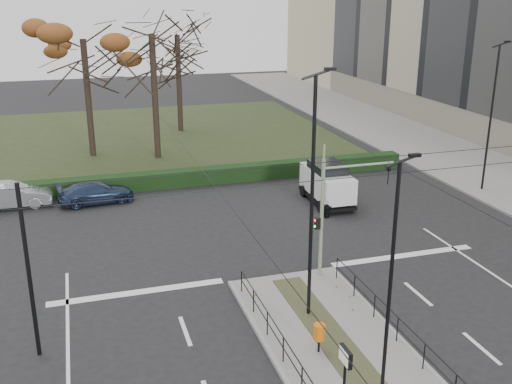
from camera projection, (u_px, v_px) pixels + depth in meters
ground at (330, 339)px, 20.75m from camera, size 140.00×140.00×0.00m
median_island at (362, 380)px, 18.46m from camera, size 4.40×15.00×0.14m
sidewalk_east at (431, 148)px, 45.64m from camera, size 8.00×90.00×0.14m
park at (101, 141)px, 48.08m from camera, size 38.00×26.00×0.10m
hedge at (112, 184)px, 35.79m from camera, size 38.00×1.00×1.00m
median_railing at (366, 357)px, 18.08m from camera, size 4.14×13.24×0.92m
catenary at (315, 231)px, 21.12m from camera, size 20.00×34.00×6.00m
traffic_light at (329, 208)px, 24.34m from camera, size 3.42×1.97×5.04m
litter_bin at (319, 332)px, 19.58m from camera, size 0.39×0.39×1.01m
info_panel at (345, 365)px, 15.97m from camera, size 0.13×0.61×2.36m
streetlamp_median_near at (391, 285)px, 16.18m from camera, size 0.62×0.13×7.43m
streetlamp_median_far at (313, 197)px, 20.69m from camera, size 0.75×0.15×8.98m
streetlamp_sidewalk at (491, 116)px, 34.68m from camera, size 0.73×0.15×8.69m
parked_car_second at (11, 195)px, 33.17m from camera, size 4.32×1.60×1.41m
parked_car_third at (96, 193)px, 33.92m from camera, size 4.32×2.08×1.21m
white_van at (327, 182)px, 33.75m from camera, size 2.10×4.39×2.34m
rust_tree at (83, 39)px, 40.99m from camera, size 7.97×7.97×10.84m
bare_tree_center at (177, 42)px, 48.97m from camera, size 6.38×6.38×10.59m
bare_tree_near at (152, 43)px, 40.54m from camera, size 7.52×7.52×11.47m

